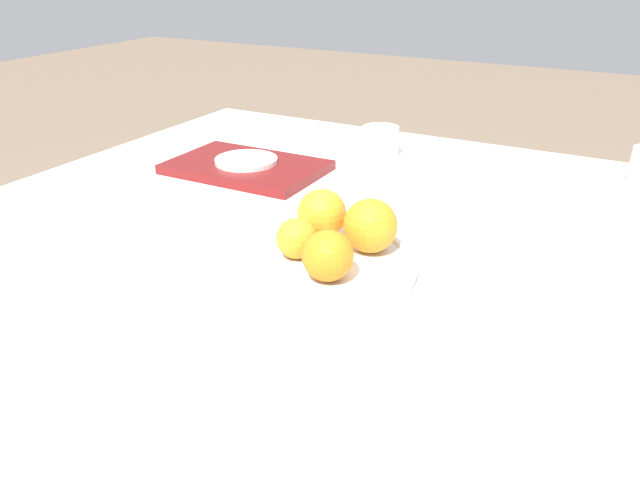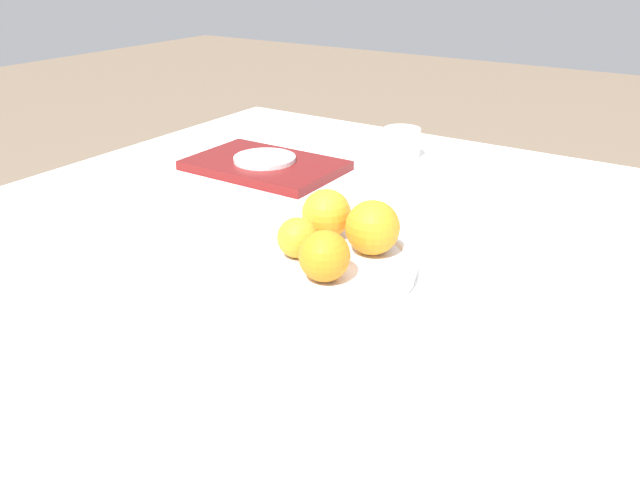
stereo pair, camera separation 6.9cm
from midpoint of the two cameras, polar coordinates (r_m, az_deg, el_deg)
name	(u,v)px [view 1 (the left image)]	position (r m, az deg, el deg)	size (l,w,h in m)	color
table	(356,362)	(1.33, 1.78, -11.09)	(1.36, 1.04, 0.70)	white
fruit_platter	(320,263)	(0.92, -2.14, -2.19)	(0.29, 0.29, 0.02)	silver
orange_0	(296,238)	(0.92, -4.30, 0.11)	(0.06, 0.06, 0.06)	orange
orange_1	(370,226)	(0.94, 2.53, 1.28)	(0.08, 0.08, 0.08)	orange
orange_2	(328,256)	(0.86, -1.59, -1.49)	(0.07, 0.07, 0.07)	orange
orange_3	(322,213)	(0.98, -1.84, 2.41)	(0.08, 0.08, 0.08)	orange
water_glass	(578,268)	(0.87, 20.46, -2.47)	(0.08, 0.08, 0.11)	silver
serving_tray	(247,167)	(1.35, -8.19, 6.59)	(0.32, 0.21, 0.02)	maroon
side_plate	(246,160)	(1.35, -8.23, 7.19)	(0.13, 0.13, 0.01)	white
cup_1	(380,141)	(1.45, 4.17, 8.98)	(0.08, 0.08, 0.07)	white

